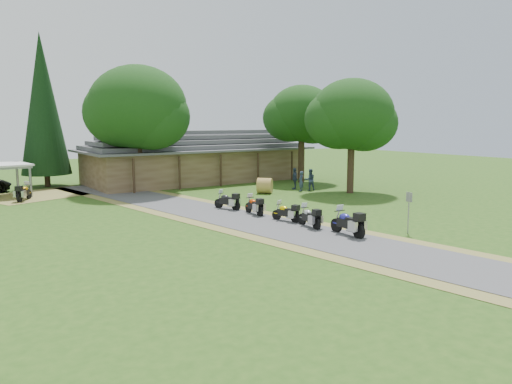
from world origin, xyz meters
TOP-DOWN VIEW (x-y plane):
  - ground at (0.00, 0.00)m, footprint 120.00×120.00m
  - driveway at (-0.50, 4.00)m, footprint 51.95×51.95m
  - lodge at (6.00, 24.00)m, footprint 21.40×9.40m
  - motorcycle_row_a at (1.46, -0.72)m, footprint 0.81×2.16m
  - motorcycle_row_b at (1.16, 1.86)m, footprint 0.84×1.89m
  - motorcycle_row_c at (1.10, 3.84)m, footprint 0.99×1.80m
  - motorcycle_row_d at (0.79, 6.63)m, footprint 0.73×1.85m
  - motorcycle_row_e at (0.35, 9.11)m, footprint 1.18×1.93m
  - motorcycle_carport_a at (-9.89, 20.55)m, footprint 1.60×1.97m
  - person_a at (9.81, 13.05)m, footprint 0.67×0.62m
  - person_b at (10.69, 12.93)m, footprint 0.72×0.63m
  - person_c at (10.13, 14.26)m, footprint 0.72×0.75m
  - hay_bale at (6.60, 13.66)m, footprint 1.68×1.68m
  - sign_post at (4.32, -2.17)m, footprint 0.39×0.06m
  - oak_lodge_left at (-1.07, 20.57)m, footprint 7.90×7.90m
  - oak_lodge_right at (13.67, 17.71)m, footprint 6.15×6.15m
  - oak_driveway at (12.46, 10.07)m, footprint 6.56×6.56m
  - cedar_near at (-6.73, 27.93)m, footprint 4.17×4.17m

SIDE VIEW (x-z plane):
  - ground at x=0.00m, z-range 0.00..0.00m
  - driveway at x=-0.50m, z-range 0.00..0.00m
  - motorcycle_row_c at x=1.10m, z-range 0.00..1.17m
  - motorcycle_row_d at x=0.79m, z-range 0.00..1.23m
  - hay_bale at x=6.60m, z-range 0.00..1.24m
  - motorcycle_row_b at x=1.16m, z-range 0.00..1.25m
  - motorcycle_row_e at x=0.35m, z-range 0.00..1.26m
  - motorcycle_carport_a at x=-9.89m, z-range 0.00..1.33m
  - motorcycle_row_a at x=1.46m, z-range 0.00..1.46m
  - person_a at x=9.81m, z-range 0.00..1.92m
  - person_b at x=10.69m, z-range 0.00..2.10m
  - person_c at x=10.13m, z-range 0.00..2.13m
  - sign_post at x=4.32m, z-range 0.00..2.17m
  - lodge at x=6.00m, z-range 0.00..4.90m
  - oak_driveway at x=12.46m, z-range 0.00..10.11m
  - oak_lodge_right at x=13.67m, z-range 0.00..10.36m
  - oak_lodge_left at x=-1.07m, z-range 0.00..11.03m
  - cedar_near at x=-6.73m, z-range 0.00..13.26m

